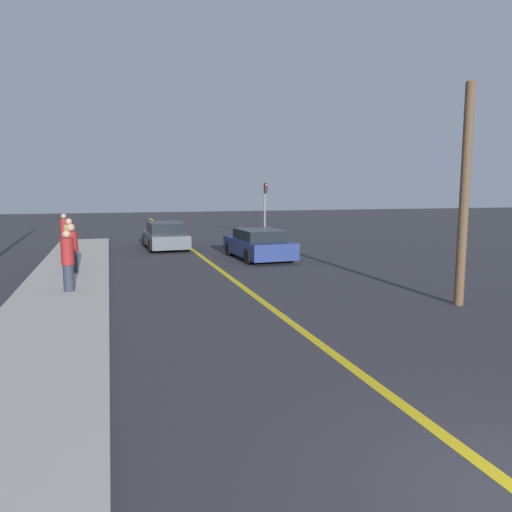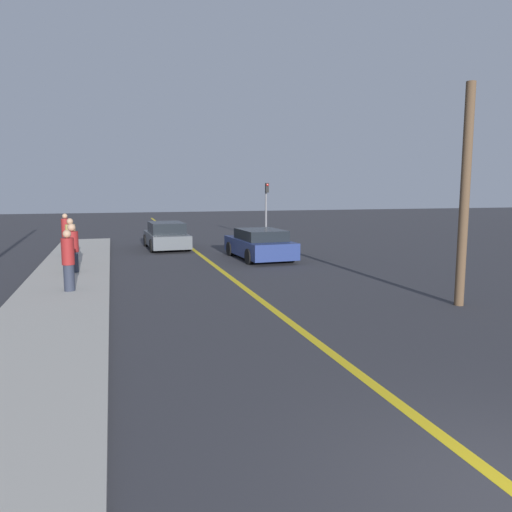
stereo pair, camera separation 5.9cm
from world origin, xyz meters
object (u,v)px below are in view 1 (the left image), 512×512
at_px(car_near_right_lane, 259,244).
at_px(pedestrian_near_curb, 68,261).
at_px(traffic_light, 265,204).
at_px(utility_pole, 464,197).
at_px(pedestrian_far_standing, 70,241).
at_px(pedestrian_by_sign, 65,234).
at_px(car_ahead_center, 165,236).
at_px(pedestrian_mid_group, 72,248).

height_order(car_near_right_lane, pedestrian_near_curb, pedestrian_near_curb).
height_order(traffic_light, utility_pole, utility_pole).
bearing_deg(utility_pole, pedestrian_far_standing, 136.60).
bearing_deg(pedestrian_by_sign, pedestrian_near_curb, -84.92).
bearing_deg(car_ahead_center, pedestrian_mid_group, -121.76).
relative_size(pedestrian_mid_group, pedestrian_far_standing, 0.97).
bearing_deg(pedestrian_near_curb, pedestrian_by_sign, 95.08).
xyz_separation_m(pedestrian_near_curb, pedestrian_by_sign, (-0.72, 8.12, 0.04)).
xyz_separation_m(pedestrian_by_sign, traffic_light, (10.58, 4.78, 1.03)).
bearing_deg(utility_pole, car_near_right_lane, 105.02).
height_order(pedestrian_far_standing, traffic_light, traffic_light).
xyz_separation_m(pedestrian_mid_group, pedestrian_by_sign, (-0.60, 4.81, 0.07)).
bearing_deg(pedestrian_far_standing, car_ahead_center, 48.69).
bearing_deg(car_near_right_lane, pedestrian_by_sign, 158.77).
bearing_deg(pedestrian_by_sign, car_near_right_lane, -17.95).
height_order(pedestrian_by_sign, utility_pole, utility_pole).
bearing_deg(traffic_light, pedestrian_near_curb, -127.38).
bearing_deg(pedestrian_near_curb, car_ahead_center, 69.66).
bearing_deg(pedestrian_near_curb, utility_pole, -22.43).
bearing_deg(pedestrian_by_sign, pedestrian_mid_group, -82.87).
height_order(car_ahead_center, pedestrian_mid_group, pedestrian_mid_group).
bearing_deg(pedestrian_mid_group, pedestrian_far_standing, 95.41).
xyz_separation_m(car_ahead_center, traffic_light, (6.05, 2.63, 1.43)).
height_order(pedestrian_mid_group, utility_pole, utility_pole).
xyz_separation_m(pedestrian_mid_group, pedestrian_far_standing, (-0.21, 2.24, 0.04)).
bearing_deg(utility_pole, pedestrian_near_curb, 157.57).
height_order(car_near_right_lane, traffic_light, traffic_light).
xyz_separation_m(pedestrian_far_standing, utility_pole, (10.17, -9.62, 1.81)).
relative_size(pedestrian_far_standing, traffic_light, 0.53).
xyz_separation_m(car_ahead_center, pedestrian_by_sign, (-4.53, -2.15, 0.40)).
relative_size(car_near_right_lane, pedestrian_by_sign, 2.45).
distance_m(traffic_light, utility_pole, 16.98).
distance_m(car_near_right_lane, car_ahead_center, 5.87).
xyz_separation_m(car_ahead_center, pedestrian_near_curb, (-3.81, -10.27, 0.37)).
height_order(car_ahead_center, pedestrian_by_sign, pedestrian_by_sign).
distance_m(pedestrian_near_curb, pedestrian_mid_group, 3.31).
relative_size(pedestrian_near_curb, pedestrian_mid_group, 1.03).
bearing_deg(pedestrian_mid_group, utility_pole, -36.51).
relative_size(car_near_right_lane, utility_pole, 0.78).
xyz_separation_m(pedestrian_mid_group, utility_pole, (9.96, -7.38, 1.85)).
bearing_deg(pedestrian_far_standing, pedestrian_by_sign, 98.63).
height_order(pedestrian_mid_group, pedestrian_far_standing, pedestrian_far_standing).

